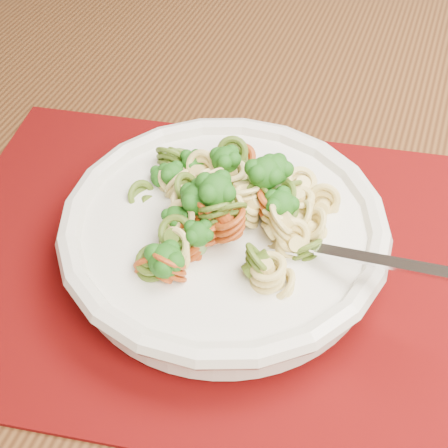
% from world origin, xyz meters
% --- Properties ---
extents(dining_table, '(1.56, 1.10, 0.73)m').
position_xyz_m(dining_table, '(-0.64, 0.33, 0.63)').
color(dining_table, '#583519').
rests_on(dining_table, ground).
extents(placemat, '(0.53, 0.46, 0.00)m').
position_xyz_m(placemat, '(-0.58, 0.19, 0.73)').
color(placemat, '#560703').
rests_on(placemat, dining_table).
extents(pasta_bowl, '(0.27, 0.27, 0.05)m').
position_xyz_m(pasta_bowl, '(-0.56, 0.20, 0.76)').
color(pasta_bowl, silver).
rests_on(pasta_bowl, placemat).
extents(pasta_broccoli_heap, '(0.23, 0.23, 0.06)m').
position_xyz_m(pasta_broccoli_heap, '(-0.56, 0.20, 0.77)').
color(pasta_broccoli_heap, '#E9D373').
rests_on(pasta_broccoli_heap, pasta_bowl).
extents(fork, '(0.18, 0.05, 0.08)m').
position_xyz_m(fork, '(-0.50, 0.20, 0.77)').
color(fork, silver).
rests_on(fork, pasta_bowl).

